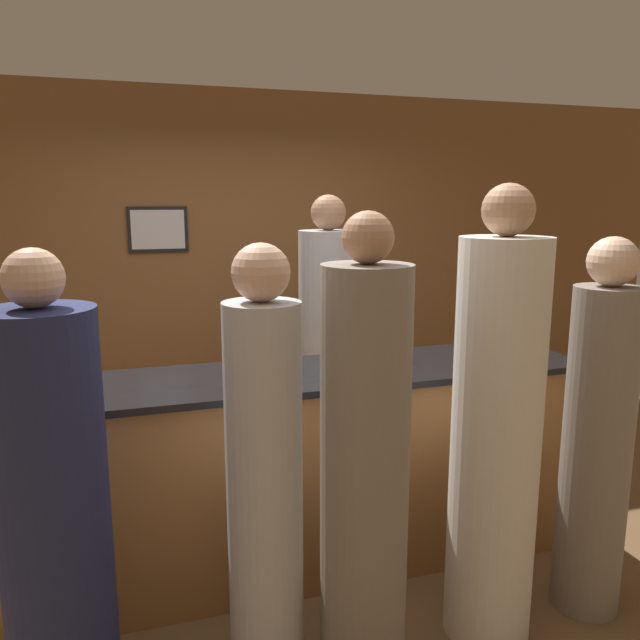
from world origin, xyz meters
The scene contains 15 objects.
ground_plane centered at (0.00, 0.00, 0.00)m, with size 14.00×14.00×0.00m, color brown.
back_wall centered at (0.00, 1.91, 1.40)m, with size 8.00×0.08×2.80m.
bar_counter centered at (0.00, 0.00, 0.55)m, with size 3.17×0.67×1.09m.
bartender centered at (0.43, 0.74, 0.93)m, with size 0.38×0.38×2.00m.
guest_0 centered at (-1.10, -0.72, 0.83)m, with size 0.40×0.40×1.81m.
guest_1 centered at (1.27, -0.75, 0.85)m, with size 0.32×0.32×1.81m.
guest_2 centered at (-0.32, -0.72, 0.86)m, with size 0.31×0.31×1.81m.
guest_3 centered at (0.71, -0.77, 0.95)m, with size 0.39×0.39×2.04m.
guest_4 centered at (0.07, -0.82, 0.90)m, with size 0.36×0.36×1.93m.
wine_bottle_0 centered at (1.20, -0.03, 1.20)m, with size 0.07×0.07×0.27m.
wine_bottle_1 centered at (0.60, 0.19, 1.20)m, with size 0.07×0.07×0.30m.
ice_bucket centered at (-1.07, 0.09, 1.18)m, with size 0.17×0.17×0.19m.
wine_glass_0 centered at (0.17, -0.13, 1.20)m, with size 0.08×0.08×0.15m.
wine_glass_1 centered at (0.92, -0.14, 1.21)m, with size 0.08×0.08×0.17m.
wine_glass_2 centered at (-0.34, -0.18, 1.22)m, with size 0.06×0.06×0.18m.
Camera 1 is at (-0.80, -3.00, 1.97)m, focal length 35.00 mm.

